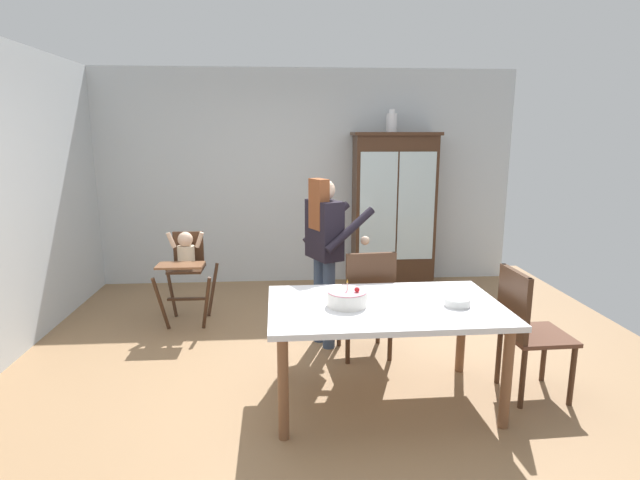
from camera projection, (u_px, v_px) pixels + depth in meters
The scene contains 11 objects.
ground_plane at pixel (320, 370), 4.14m from camera, with size 6.24×6.24×0.00m, color #93704C.
wall_back at pixel (305, 178), 6.42m from camera, with size 5.32×0.06×2.70m, color silver.
china_cabinet at pixel (393, 210), 6.32m from camera, with size 1.06×0.48×1.93m.
ceramic_vase at pixel (392, 122), 6.09m from camera, with size 0.13×0.13×0.27m.
high_chair_with_toddler at pixel (186, 261), 5.06m from camera, with size 0.58×0.68×0.95m.
adult_person at pixel (325, 242), 4.46m from camera, with size 0.65×0.64×1.53m.
dining_table at pixel (385, 315), 3.54m from camera, with size 1.65×1.02×0.74m.
birthday_cake at pixel (347, 298), 3.48m from camera, with size 0.28×0.28×0.19m.
serving_bowl at pixel (457, 302), 3.49m from camera, with size 0.18×0.18×0.06m, color silver.
dining_chair_far_side at pixel (367, 297), 4.26m from camera, with size 0.48×0.48×0.96m.
dining_chair_right_end at pixel (525, 324), 3.65m from camera, with size 0.46×0.46×0.96m.
Camera 1 is at (-0.27, -3.81, 1.92)m, focal length 28.18 mm.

